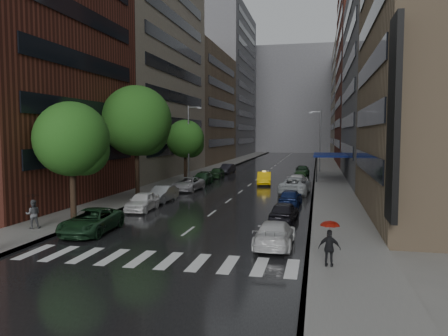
{
  "coord_description": "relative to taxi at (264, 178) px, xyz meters",
  "views": [
    {
      "loc": [
        7.51,
        -20.64,
        5.85
      ],
      "look_at": [
        0.0,
        14.16,
        3.0
      ],
      "focal_mm": 35.0,
      "sensor_mm": 36.0,
      "label": 1
    }
  ],
  "objects": [
    {
      "name": "ground",
      "position": [
        -1.57,
        -28.59,
        -0.72
      ],
      "size": [
        220.0,
        220.0,
        0.0
      ],
      "primitive_type": "plane",
      "color": "gray",
      "rests_on": "ground"
    },
    {
      "name": "road",
      "position": [
        -1.57,
        21.41,
        -0.72
      ],
      "size": [
        14.0,
        140.0,
        0.01
      ],
      "primitive_type": "cube",
      "color": "black",
      "rests_on": "ground"
    },
    {
      "name": "sidewalk_left",
      "position": [
        -10.57,
        21.41,
        -0.65
      ],
      "size": [
        4.0,
        140.0,
        0.15
      ],
      "primitive_type": "cube",
      "color": "gray",
      "rests_on": "ground"
    },
    {
      "name": "sidewalk_right",
      "position": [
        7.43,
        21.41,
        -0.65
      ],
      "size": [
        4.0,
        140.0,
        0.15
      ],
      "primitive_type": "cube",
      "color": "gray",
      "rests_on": "ground"
    },
    {
      "name": "crosswalk",
      "position": [
        -1.37,
        -30.59,
        -0.71
      ],
      "size": [
        13.15,
        2.8,
        0.01
      ],
      "color": "silver",
      "rests_on": "ground"
    },
    {
      "name": "buildings_left",
      "position": [
        -16.57,
        30.2,
        15.27
      ],
      "size": [
        8.0,
        108.0,
        38.0
      ],
      "color": "maroon",
      "rests_on": "ground"
    },
    {
      "name": "buildings_right",
      "position": [
        13.43,
        28.11,
        14.31
      ],
      "size": [
        8.05,
        109.1,
        36.0
      ],
      "color": "#937A5B",
      "rests_on": "ground"
    },
    {
      "name": "building_far",
      "position": [
        -1.57,
        89.41,
        15.28
      ],
      "size": [
        40.0,
        14.0,
        32.0
      ],
      "primitive_type": "cube",
      "color": "slate",
      "rests_on": "ground"
    },
    {
      "name": "tree_near",
      "position": [
        -10.17,
        -22.87,
        4.72
      ],
      "size": [
        4.99,
        4.99,
        7.96
      ],
      "color": "#382619",
      "rests_on": "ground"
    },
    {
      "name": "tree_mid",
      "position": [
        -10.17,
        -12.15,
        6.23
      ],
      "size": [
        6.37,
        6.37,
        10.15
      ],
      "color": "#382619",
      "rests_on": "ground"
    },
    {
      "name": "tree_far",
      "position": [
        -10.17,
        2.63,
        4.42
      ],
      "size": [
        4.72,
        4.72,
        7.52
      ],
      "color": "#382619",
      "rests_on": "ground"
    },
    {
      "name": "taxi",
      "position": [
        0.0,
        0.0,
        0.0
      ],
      "size": [
        1.97,
        4.51,
        1.44
      ],
      "primitive_type": "imported",
      "rotation": [
        0.0,
        0.0,
        0.1
      ],
      "color": "yellow",
      "rests_on": "ground"
    },
    {
      "name": "parked_cars_left",
      "position": [
        -6.97,
        -8.95,
        -0.03
      ],
      "size": [
        2.64,
        43.79,
        1.42
      ],
      "color": "#193820",
      "rests_on": "ground"
    },
    {
      "name": "parked_cars_right",
      "position": [
        3.83,
        -7.21,
        -0.01
      ],
      "size": [
        3.12,
        44.74,
        1.6
      ],
      "color": "silver",
      "rests_on": "ground"
    },
    {
      "name": "ped_black_umbrella",
      "position": [
        -10.68,
        -26.44,
        0.66
      ],
      "size": [
        1.06,
        0.99,
        2.09
      ],
      "color": "#4C4E51",
      "rests_on": "sidewalk_left"
    },
    {
      "name": "ped_red_umbrella",
      "position": [
        6.49,
        -30.39,
        0.62
      ],
      "size": [
        0.98,
        0.82,
        2.01
      ],
      "color": "black",
      "rests_on": "sidewalk_right"
    },
    {
      "name": "street_lamp_left",
      "position": [
        -9.29,
        1.41,
        4.17
      ],
      "size": [
        1.74,
        0.22,
        9.0
      ],
      "color": "gray",
      "rests_on": "sidewalk_left"
    },
    {
      "name": "street_lamp_right",
      "position": [
        6.15,
        16.41,
        4.17
      ],
      "size": [
        1.74,
        0.22,
        9.0
      ],
      "color": "gray",
      "rests_on": "sidewalk_right"
    },
    {
      "name": "awning",
      "position": [
        7.42,
        6.41,
        2.41
      ],
      "size": [
        4.0,
        8.0,
        3.12
      ],
      "color": "navy",
      "rests_on": "sidewalk_right"
    }
  ]
}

